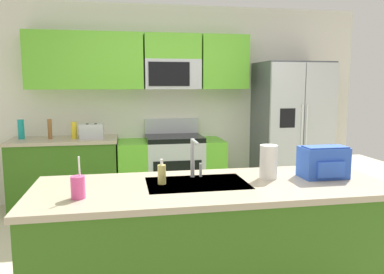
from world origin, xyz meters
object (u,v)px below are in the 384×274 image
at_px(pepper_mill, 50,129).
at_px(sink_faucet, 194,155).
at_px(range_oven, 171,170).
at_px(paper_towel_roll, 269,162).
at_px(backpack, 323,161).
at_px(bottle_yellow, 74,130).
at_px(soap_dispenser, 162,174).
at_px(bottle_teal, 21,129).
at_px(refrigerator, 291,132).
at_px(toaster, 92,131).
at_px(drink_cup_pink, 78,187).

distance_m(pepper_mill, sink_faucet, 2.61).
bearing_deg(range_oven, paper_towel_roll, -80.43).
relative_size(range_oven, pepper_mill, 5.59).
bearing_deg(backpack, sink_faucet, 170.39).
relative_size(bottle_yellow, paper_towel_roll, 0.86).
height_order(soap_dispenser, paper_towel_roll, paper_towel_roll).
xyz_separation_m(bottle_yellow, soap_dispenser, (0.84, -2.32, -0.04)).
bearing_deg(range_oven, bottle_teal, 178.34).
relative_size(refrigerator, backpack, 5.78).
bearing_deg(refrigerator, toaster, 179.57).
relative_size(pepper_mill, bottle_teal, 1.03).
bearing_deg(range_oven, refrigerator, -2.54).
xyz_separation_m(pepper_mill, soap_dispenser, (1.12, -2.35, -0.05)).
relative_size(range_oven, bottle_teal, 5.74).
height_order(range_oven, bottle_teal, bottle_teal).
bearing_deg(paper_towel_roll, backpack, -6.28).
distance_m(sink_faucet, drink_cup_pink, 0.85).
bearing_deg(refrigerator, bottle_yellow, 179.14).
distance_m(range_oven, bottle_yellow, 1.33).
bearing_deg(toaster, bottle_yellow, 173.78).
relative_size(bottle_teal, sink_faucet, 0.84).
bearing_deg(soap_dispenser, backpack, -1.58).
bearing_deg(drink_cup_pink, range_oven, 71.12).
height_order(toaster, paper_towel_roll, paper_towel_roll).
xyz_separation_m(pepper_mill, drink_cup_pink, (0.61, -2.58, -0.05)).
bearing_deg(bottle_teal, toaster, -7.17).
xyz_separation_m(pepper_mill, backpack, (2.28, -2.38, -0.00)).
bearing_deg(bottle_yellow, drink_cup_pink, -82.86).
relative_size(drink_cup_pink, paper_towel_roll, 1.06).
xyz_separation_m(range_oven, bottle_teal, (-1.83, 0.05, 0.58)).
xyz_separation_m(toaster, paper_towel_roll, (1.39, -2.28, 0.03)).
distance_m(sink_faucet, paper_towel_roll, 0.53).
height_order(range_oven, soap_dispenser, range_oven).
height_order(toaster, soap_dispenser, toaster).
bearing_deg(bottle_yellow, sink_faucet, -63.79).
height_order(range_oven, backpack, backpack).
bearing_deg(toaster, bottle_teal, 172.83).
xyz_separation_m(toaster, pepper_mill, (-0.50, 0.05, 0.03)).
distance_m(refrigerator, drink_cup_pink, 3.55).
distance_m(sink_faucet, soap_dispenser, 0.29).
bearing_deg(sink_faucet, bottle_teal, 126.89).
bearing_deg(range_oven, sink_faucet, -93.14).
xyz_separation_m(pepper_mill, bottle_teal, (-0.34, 0.06, -0.00)).
distance_m(toaster, backpack, 2.93).
xyz_separation_m(pepper_mill, sink_faucet, (1.37, -2.22, 0.05)).
bearing_deg(soap_dispenser, range_oven, 81.14).
bearing_deg(toaster, sink_faucet, -68.17).
xyz_separation_m(toaster, bottle_teal, (-0.84, 0.11, 0.03)).
xyz_separation_m(bottle_teal, backpack, (2.63, -2.43, -0.00)).
distance_m(toaster, sink_faucet, 2.34).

